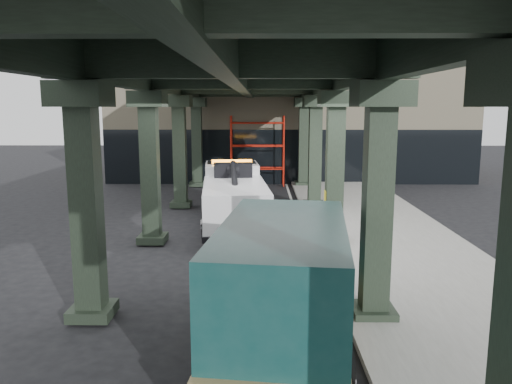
{
  "coord_description": "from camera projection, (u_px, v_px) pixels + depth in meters",
  "views": [
    {
      "loc": [
        0.21,
        -14.07,
        4.5
      ],
      "look_at": [
        0.04,
        2.3,
        1.7
      ],
      "focal_mm": 35.0,
      "sensor_mm": 36.0,
      "label": 1
    }
  ],
  "objects": [
    {
      "name": "building",
      "position": [
        288.0,
        114.0,
        33.65
      ],
      "size": [
        22.0,
        10.0,
        8.0
      ],
      "primitive_type": "cube",
      "color": "#C6B793",
      "rests_on": "ground"
    },
    {
      "name": "viaduct",
      "position": [
        242.0,
        76.0,
        15.68
      ],
      "size": [
        7.4,
        32.0,
        6.4
      ],
      "color": "black",
      "rests_on": "ground"
    },
    {
      "name": "scaffolding",
      "position": [
        257.0,
        149.0,
        28.71
      ],
      "size": [
        3.08,
        0.88,
        4.0
      ],
      "color": "red",
      "rests_on": "ground"
    },
    {
      "name": "ground",
      "position": [
        254.0,
        262.0,
        14.63
      ],
      "size": [
        90.0,
        90.0,
        0.0
      ],
      "primitive_type": "plane",
      "color": "black",
      "rests_on": "ground"
    },
    {
      "name": "lane_stripe",
      "position": [
        306.0,
        244.0,
        16.58
      ],
      "size": [
        0.12,
        38.0,
        0.01
      ],
      "primitive_type": "cube",
      "color": "silver",
      "rests_on": "ground"
    },
    {
      "name": "tow_truck",
      "position": [
        233.0,
        195.0,
        18.84
      ],
      "size": [
        2.81,
        7.79,
        2.51
      ],
      "rotation": [
        0.0,
        0.0,
        0.09
      ],
      "color": "black",
      "rests_on": "ground"
    },
    {
      "name": "towed_van",
      "position": [
        284.0,
        278.0,
        9.4
      ],
      "size": [
        3.0,
        6.24,
        2.44
      ],
      "rotation": [
        0.0,
        0.0,
        -0.12
      ],
      "color": "#103C3B",
      "rests_on": "ground"
    },
    {
      "name": "sidewalk",
      "position": [
        390.0,
        242.0,
        16.54
      ],
      "size": [
        5.0,
        40.0,
        0.15
      ],
      "primitive_type": "cube",
      "color": "gray",
      "rests_on": "ground"
    }
  ]
}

